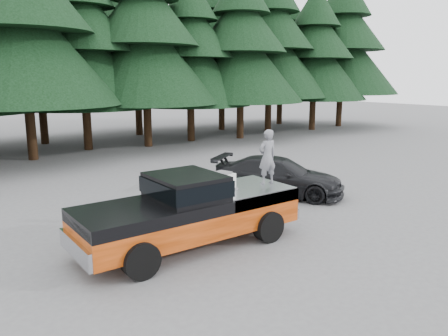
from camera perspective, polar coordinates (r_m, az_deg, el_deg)
ground at (r=12.50m, az=-3.56°, el=-8.38°), size 120.00×120.00×0.00m
pickup_truck at (r=11.33m, az=-4.49°, el=-6.98°), size 6.00×2.04×1.33m
truck_cab at (r=11.01m, az=-5.01°, el=-2.34°), size 1.66×1.90×0.59m
air_compressor at (r=11.65m, az=-0.36°, el=-1.91°), size 0.74×0.67×0.43m
man_on_bed at (r=12.31m, az=5.67°, el=1.45°), size 0.60×0.42×1.56m
parked_car at (r=16.30m, az=7.10°, el=-1.08°), size 4.26×5.09×1.39m
treeline at (r=28.12m, az=-23.30°, el=17.88°), size 60.15×16.05×17.50m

